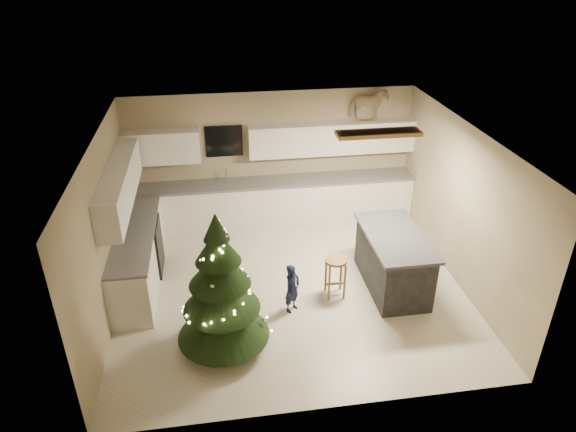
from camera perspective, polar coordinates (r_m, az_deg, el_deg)
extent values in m
plane|color=beige|center=(8.51, 0.36, -7.95)|extent=(5.50, 5.50, 0.00)
cube|color=tan|center=(10.06, -1.86, 6.50)|extent=(5.50, 0.02, 2.60)
cube|color=tan|center=(5.78, 4.35, -12.02)|extent=(5.50, 0.02, 2.60)
cube|color=tan|center=(7.91, -19.70, -1.65)|extent=(0.02, 5.00, 2.60)
cube|color=tan|center=(8.63, 18.73, 1.09)|extent=(0.02, 5.00, 2.60)
cube|color=silver|center=(7.28, 0.42, 8.79)|extent=(5.50, 5.00, 0.02)
cube|color=olive|center=(7.69, 10.03, 9.04)|extent=(1.25, 0.32, 0.06)
cube|color=white|center=(7.70, 10.01, 8.80)|extent=(1.15, 0.24, 0.02)
cube|color=silver|center=(10.14, -1.57, 1.42)|extent=(5.48, 0.60, 0.90)
cube|color=silver|center=(8.79, -16.30, -4.40)|extent=(0.60, 2.60, 0.90)
cube|color=slate|center=(9.92, -1.60, 3.81)|extent=(5.48, 0.62, 0.04)
cube|color=slate|center=(8.55, -16.65, -1.74)|extent=(0.62, 2.60, 0.04)
cube|color=silver|center=(9.74, -13.92, 7.45)|extent=(1.40, 0.35, 0.60)
cube|color=silver|center=(9.95, 4.90, 8.62)|extent=(3.20, 0.35, 0.60)
cube|color=silver|center=(8.34, -18.21, 3.27)|extent=(0.35, 2.60, 0.60)
cube|color=black|center=(9.83, -7.14, 8.27)|extent=(0.70, 0.04, 0.60)
cube|color=#99999E|center=(9.88, -6.80, 3.38)|extent=(0.55, 0.40, 0.06)
cylinder|color=#99999E|center=(9.91, -6.88, 4.46)|extent=(0.03, 0.03, 0.24)
cube|color=black|center=(9.04, -15.98, -3.37)|extent=(0.64, 0.75, 0.90)
cube|color=black|center=(8.79, -18.10, -0.14)|extent=(0.10, 0.75, 0.30)
cube|color=black|center=(8.48, 11.57, -5.04)|extent=(0.80, 1.60, 0.90)
cube|color=black|center=(8.24, 11.89, -2.28)|extent=(0.90, 1.70, 0.05)
cylinder|color=olive|center=(8.03, 5.37, -4.92)|extent=(0.35, 0.35, 0.04)
cylinder|color=olive|center=(8.09, 4.60, -7.47)|extent=(0.04, 0.04, 0.63)
cylinder|color=olive|center=(8.14, 6.32, -7.29)|extent=(0.04, 0.04, 0.63)
cylinder|color=olive|center=(8.29, 4.23, -6.48)|extent=(0.04, 0.04, 0.63)
cylinder|color=olive|center=(8.34, 5.90, -6.32)|extent=(0.04, 0.04, 0.63)
cube|color=olive|center=(8.28, 5.23, -7.50)|extent=(0.27, 0.03, 0.03)
cylinder|color=#3F2816|center=(7.42, -7.10, -13.20)|extent=(0.11, 0.11, 0.28)
cone|color=black|center=(7.18, -7.28, -10.96)|extent=(1.27, 1.27, 0.65)
cone|color=black|center=(6.92, -7.49, -8.26)|extent=(1.05, 1.05, 0.56)
cone|color=black|center=(6.71, -7.69, -5.70)|extent=(0.82, 0.82, 0.51)
cone|color=black|center=(6.53, -7.87, -3.31)|extent=(0.60, 0.60, 0.47)
cone|color=black|center=(6.39, -8.03, -1.17)|extent=(0.34, 0.34, 0.37)
sphere|color=#FFD88C|center=(7.38, -1.88, -12.24)|extent=(0.03, 0.03, 0.03)
sphere|color=#FFD88C|center=(7.50, -2.37, -11.13)|extent=(0.03, 0.03, 0.03)
sphere|color=#FFD88C|center=(7.60, -3.21, -10.19)|extent=(0.03, 0.03, 0.03)
sphere|color=#FFD88C|center=(7.67, -4.31, -9.47)|extent=(0.03, 0.03, 0.03)
sphere|color=#FFD88C|center=(7.71, -5.57, -8.97)|extent=(0.03, 0.03, 0.03)
sphere|color=#FFD88C|center=(7.71, -6.90, -8.70)|extent=(0.03, 0.03, 0.03)
sphere|color=#FFD88C|center=(7.67, -8.21, -8.65)|extent=(0.03, 0.03, 0.03)
sphere|color=#FFD88C|center=(7.60, -9.40, -8.80)|extent=(0.03, 0.03, 0.03)
sphere|color=#FFD88C|center=(7.50, -10.40, -9.12)|extent=(0.03, 0.03, 0.03)
sphere|color=#FFD88C|center=(7.38, -11.13, -9.57)|extent=(0.03, 0.03, 0.03)
sphere|color=#FFD88C|center=(7.24, -11.54, -10.09)|extent=(0.03, 0.03, 0.03)
sphere|color=#FFD88C|center=(7.10, -11.60, -10.62)|extent=(0.03, 0.03, 0.03)
sphere|color=#FFD88C|center=(6.96, -11.30, -11.10)|extent=(0.03, 0.03, 0.03)
sphere|color=#FFD88C|center=(6.83, -10.66, -11.46)|extent=(0.03, 0.03, 0.03)
sphere|color=#FFD88C|center=(6.73, -9.74, -11.65)|extent=(0.03, 0.03, 0.03)
sphere|color=#FFD88C|center=(6.66, -8.63, -11.63)|extent=(0.03, 0.03, 0.03)
sphere|color=#FFD88C|center=(6.63, -7.47, -11.37)|extent=(0.03, 0.03, 0.03)
sphere|color=#FFD88C|center=(6.62, -6.36, -10.90)|extent=(0.03, 0.03, 0.03)
sphere|color=#FFD88C|center=(6.65, -5.42, -10.26)|extent=(0.03, 0.03, 0.03)
sphere|color=#FFD88C|center=(6.70, -4.72, -9.49)|extent=(0.03, 0.03, 0.03)
sphere|color=#FFD88C|center=(6.76, -4.32, -8.65)|extent=(0.03, 0.03, 0.03)
sphere|color=#FFD88C|center=(6.84, -4.22, -7.81)|extent=(0.03, 0.03, 0.03)
sphere|color=#FFD88C|center=(6.90, -4.41, -7.03)|extent=(0.03, 0.03, 0.03)
sphere|color=#FFD88C|center=(6.96, -4.84, -6.33)|extent=(0.03, 0.03, 0.03)
sphere|color=#FFD88C|center=(7.01, -5.46, -5.75)|extent=(0.03, 0.03, 0.03)
sphere|color=#FFD88C|center=(7.03, -6.20, -5.29)|extent=(0.03, 0.03, 0.03)
sphere|color=#FFD88C|center=(7.03, -6.99, -4.97)|extent=(0.03, 0.03, 0.03)
sphere|color=#FFD88C|center=(7.01, -7.79, -4.78)|extent=(0.03, 0.03, 0.03)
sphere|color=#FFD88C|center=(6.97, -8.51, -4.70)|extent=(0.03, 0.03, 0.03)
sphere|color=#FFD88C|center=(6.91, -9.12, -4.70)|extent=(0.03, 0.03, 0.03)
sphere|color=#FFD88C|center=(6.84, -9.57, -4.77)|extent=(0.03, 0.03, 0.03)
sphere|color=#FFD88C|center=(6.76, -9.84, -4.87)|extent=(0.03, 0.03, 0.03)
sphere|color=#FFD88C|center=(6.67, -9.91, -4.96)|extent=(0.03, 0.03, 0.03)
sphere|color=#FFD88C|center=(6.59, -9.80, -5.01)|extent=(0.03, 0.03, 0.03)
sphere|color=#FFD88C|center=(6.52, -9.52, -5.00)|extent=(0.03, 0.03, 0.03)
sphere|color=#FFD88C|center=(6.46, -9.11, -4.91)|extent=(0.03, 0.03, 0.03)
sphere|color=#FFD88C|center=(6.42, -8.63, -4.72)|extent=(0.03, 0.03, 0.03)
sphere|color=#FFD88C|center=(6.39, -8.14, -4.45)|extent=(0.03, 0.03, 0.03)
sphere|color=#FFD88C|center=(6.38, -7.69, -4.09)|extent=(0.03, 0.03, 0.03)
sphere|color=#FFD88C|center=(6.38, -7.31, -3.66)|extent=(0.03, 0.03, 0.03)
sphere|color=#FFD88C|center=(6.39, -7.05, -3.20)|extent=(0.03, 0.03, 0.03)
sphere|color=#FFD88C|center=(6.41, -6.91, -2.73)|extent=(0.03, 0.03, 0.03)
sphere|color=#FFD88C|center=(6.42, -6.90, -2.26)|extent=(0.03, 0.03, 0.03)
sphere|color=#FFD88C|center=(6.43, -6.99, -1.82)|extent=(0.03, 0.03, 0.03)
sphere|color=#FFD88C|center=(6.44, -7.16, -1.42)|extent=(0.03, 0.03, 0.03)
sphere|color=#FFD88C|center=(6.44, -7.39, -1.06)|extent=(0.03, 0.03, 0.03)
sphere|color=#FFD88C|center=(6.43, -7.63, -0.75)|extent=(0.03, 0.03, 0.03)
sphere|color=#FFD88C|center=(6.41, -7.86, -0.48)|extent=(0.03, 0.03, 0.03)
sphere|color=silver|center=(7.29, -2.65, -11.52)|extent=(0.07, 0.07, 0.07)
sphere|color=silver|center=(7.50, -9.72, -9.03)|extent=(0.07, 0.07, 0.07)
sphere|color=silver|center=(6.73, -8.43, -12.09)|extent=(0.07, 0.07, 0.07)
sphere|color=silver|center=(7.07, -4.47, -7.89)|extent=(0.07, 0.07, 0.07)
sphere|color=silver|center=(7.03, -9.78, -6.81)|extent=(0.07, 0.07, 0.07)
sphere|color=silver|center=(6.54, -7.54, -7.75)|extent=(0.07, 0.07, 0.07)
sphere|color=silver|center=(6.78, -6.33, -4.55)|extent=(0.07, 0.07, 0.07)
sphere|color=silver|center=(6.62, -9.06, -3.89)|extent=(0.07, 0.07, 0.07)
sphere|color=silver|center=(6.42, -7.64, -3.12)|extent=(0.07, 0.07, 0.07)
sphere|color=silver|center=(6.43, -7.86, -1.34)|extent=(0.07, 0.07, 0.07)
imported|color=#13223C|center=(7.81, 0.47, -8.04)|extent=(0.35, 0.34, 0.80)
cube|color=olive|center=(9.98, 8.85, 10.35)|extent=(0.28, 0.02, 0.02)
cube|color=olive|center=(10.06, 8.71, 10.51)|extent=(0.28, 0.02, 0.02)
imported|color=beige|center=(9.93, 8.91, 12.12)|extent=(0.71, 0.33, 0.59)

